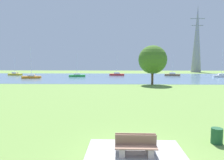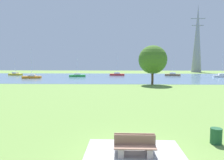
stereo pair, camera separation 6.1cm
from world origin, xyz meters
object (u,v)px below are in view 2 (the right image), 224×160
object	(u,v)px
bench_facing_inland	(135,148)
sailboat_orange	(32,77)
sailboat_yellow	(15,74)
sailboat_green	(77,75)
tree_west_far	(153,60)
electricity_pylon	(197,39)
sailboat_brown	(173,74)
sailboat_red	(117,74)
bench_facing_water	(134,143)
sailboat_white	(222,76)
litter_bin	(216,136)

from	to	relation	value
bench_facing_inland	sailboat_orange	bearing A→B (deg)	118.57
bench_facing_inland	sailboat_yellow	size ratio (longest dim) A/B	0.30
sailboat_green	sailboat_orange	bearing A→B (deg)	-148.49
tree_west_far	electricity_pylon	size ratio (longest dim) A/B	0.25
bench_facing_inland	electricity_pylon	world-z (taller)	electricity_pylon
sailboat_brown	electricity_pylon	bearing A→B (deg)	57.15
sailboat_red	sailboat_orange	world-z (taller)	sailboat_orange
sailboat_yellow	electricity_pylon	size ratio (longest dim) A/B	0.20
sailboat_green	sailboat_red	world-z (taller)	sailboat_red
sailboat_brown	sailboat_orange	world-z (taller)	sailboat_orange
bench_facing_water	electricity_pylon	bearing A→B (deg)	67.79
tree_west_far	electricity_pylon	distance (m)	61.93
sailboat_orange	tree_west_far	world-z (taller)	sailboat_orange
bench_facing_water	sailboat_brown	size ratio (longest dim) A/B	0.26
sailboat_brown	tree_west_far	distance (m)	29.10
sailboat_white	electricity_pylon	size ratio (longest dim) A/B	0.27
bench_facing_water	electricity_pylon	size ratio (longest dim) A/B	0.06
tree_west_far	sailboat_white	bearing A→B (deg)	41.50
sailboat_brown	electricity_pylon	distance (m)	35.64
sailboat_red	electricity_pylon	xyz separation A→B (m)	(35.55, 26.55, 14.44)
sailboat_brown	bench_facing_water	bearing A→B (deg)	-106.30
bench_facing_inland	tree_west_far	xyz separation A→B (m)	(5.59, 29.97, 4.27)
sailboat_brown	electricity_pylon	world-z (taller)	electricity_pylon
sailboat_white	sailboat_brown	bearing A→B (deg)	154.11
sailboat_red	sailboat_orange	distance (m)	26.19
sailboat_green	sailboat_orange	size ratio (longest dim) A/B	0.87
bench_facing_inland	bench_facing_water	bearing A→B (deg)	90.00
sailboat_green	electricity_pylon	distance (m)	59.53
bench_facing_water	sailboat_red	size ratio (longest dim) A/B	0.25
sailboat_brown	tree_west_far	size ratio (longest dim) A/B	0.92
sailboat_brown	electricity_pylon	size ratio (longest dim) A/B	0.23
bench_facing_inland	sailboat_brown	xyz separation A→B (m)	(16.40, 56.64, -0.01)
sailboat_yellow	sailboat_green	bearing A→B (deg)	-15.70
litter_bin	sailboat_red	distance (m)	55.98
sailboat_yellow	sailboat_white	size ratio (longest dim) A/B	0.75
litter_bin	sailboat_red	size ratio (longest dim) A/B	0.11
tree_west_far	electricity_pylon	xyz separation A→B (m)	(28.49, 54.04, 10.17)
sailboat_brown	tree_west_far	world-z (taller)	tree_west_far
sailboat_white	electricity_pylon	xyz separation A→B (m)	(5.19, 33.43, 14.43)
bench_facing_water	litter_bin	world-z (taller)	bench_facing_water
bench_facing_inland	sailboat_green	bearing A→B (deg)	104.61
sailboat_brown	sailboat_white	world-z (taller)	sailboat_white
litter_bin	sailboat_green	size ratio (longest dim) A/B	0.11
bench_facing_water	bench_facing_inland	world-z (taller)	same
sailboat_yellow	sailboat_red	size ratio (longest dim) A/B	0.84
sailboat_green	sailboat_white	world-z (taller)	sailboat_white
bench_facing_water	litter_bin	distance (m)	4.42
sailboat_white	tree_west_far	bearing A→B (deg)	-138.50
bench_facing_inland	sailboat_brown	world-z (taller)	sailboat_brown
sailboat_green	tree_west_far	size ratio (longest dim) A/B	0.95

